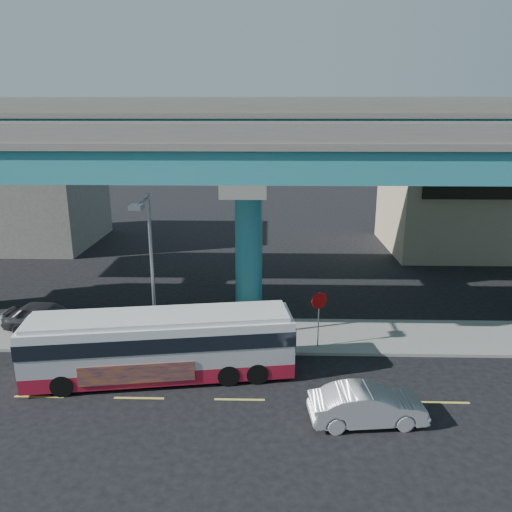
{
  "coord_description": "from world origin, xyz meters",
  "views": [
    {
      "loc": [
        1.1,
        -17.62,
        10.89
      ],
      "look_at": [
        0.54,
        4.0,
        4.68
      ],
      "focal_mm": 35.0,
      "sensor_mm": 36.0,
      "label": 1
    }
  ],
  "objects_px": {
    "transit_bus": "(161,343)",
    "stop_sign": "(319,307)",
    "street_lamp": "(148,253)",
    "sedan": "(367,405)",
    "parked_car": "(47,316)"
  },
  "relations": [
    {
      "from": "transit_bus",
      "to": "stop_sign",
      "type": "bearing_deg",
      "value": 13.3
    },
    {
      "from": "stop_sign",
      "to": "street_lamp",
      "type": "bearing_deg",
      "value": -177.57
    },
    {
      "from": "sedan",
      "to": "stop_sign",
      "type": "bearing_deg",
      "value": 6.38
    },
    {
      "from": "sedan",
      "to": "parked_car",
      "type": "xyz_separation_m",
      "value": [
        -14.95,
        7.4,
        0.19
      ]
    },
    {
      "from": "stop_sign",
      "to": "transit_bus",
      "type": "bearing_deg",
      "value": -161.13
    },
    {
      "from": "transit_bus",
      "to": "street_lamp",
      "type": "relative_size",
      "value": 1.54
    },
    {
      "from": "parked_car",
      "to": "street_lamp",
      "type": "bearing_deg",
      "value": -107.95
    },
    {
      "from": "sedan",
      "to": "street_lamp",
      "type": "relative_size",
      "value": 0.59
    },
    {
      "from": "transit_bus",
      "to": "street_lamp",
      "type": "bearing_deg",
      "value": 103.76
    },
    {
      "from": "transit_bus",
      "to": "sedan",
      "type": "height_order",
      "value": "transit_bus"
    },
    {
      "from": "transit_bus",
      "to": "stop_sign",
      "type": "distance_m",
      "value": 7.43
    },
    {
      "from": "street_lamp",
      "to": "stop_sign",
      "type": "xyz_separation_m",
      "value": [
        7.7,
        0.73,
        -2.81
      ]
    },
    {
      "from": "parked_car",
      "to": "sedan",
      "type": "bearing_deg",
      "value": -113.4
    },
    {
      "from": "transit_bus",
      "to": "street_lamp",
      "type": "height_order",
      "value": "street_lamp"
    },
    {
      "from": "sedan",
      "to": "transit_bus",
      "type": "bearing_deg",
      "value": 63.55
    }
  ]
}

